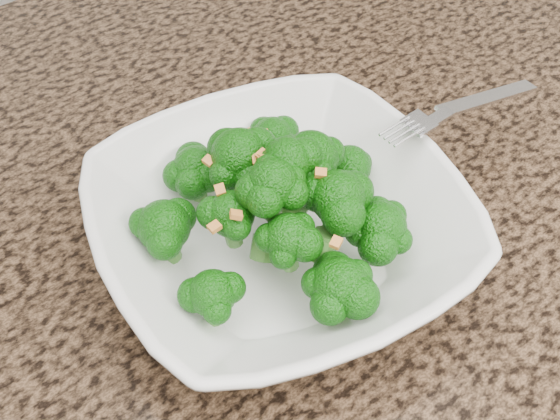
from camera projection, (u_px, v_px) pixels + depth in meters
bowl at (280, 228)px, 0.49m from camera, size 0.30×0.30×0.06m
broccoli_pile at (280, 160)px, 0.44m from camera, size 0.22×0.22×0.07m
garlic_topping at (280, 113)px, 0.41m from camera, size 0.13×0.13×0.01m
fork at (442, 116)px, 0.52m from camera, size 0.18×0.04×0.01m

